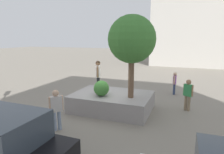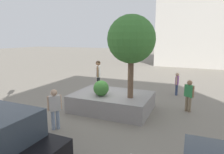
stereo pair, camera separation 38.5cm
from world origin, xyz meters
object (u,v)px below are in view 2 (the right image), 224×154
(skateboard, at_px, (99,91))
(passerby_with_bag, at_px, (189,94))
(planter_ledge, at_px, (112,102))
(skateboarder, at_px, (98,74))
(pedestrian_crossing, at_px, (55,107))
(bystander_watching, at_px, (177,82))
(plaza_tree, at_px, (131,40))

(skateboard, height_order, passerby_with_bag, passerby_with_bag)
(planter_ledge, xyz_separation_m, skateboarder, (0.78, 0.04, 1.47))
(pedestrian_crossing, height_order, bystander_watching, pedestrian_crossing)
(planter_ledge, height_order, passerby_with_bag, passerby_with_bag)
(passerby_with_bag, bearing_deg, bystander_watching, -73.80)
(skateboarder, height_order, bystander_watching, skateboarder)
(plaza_tree, distance_m, bystander_watching, 5.69)
(planter_ledge, distance_m, skateboarder, 1.67)
(pedestrian_crossing, distance_m, passerby_with_bag, 6.68)
(skateboarder, distance_m, passerby_with_bag, 4.83)
(skateboard, bearing_deg, bystander_watching, -130.19)
(skateboard, xyz_separation_m, bystander_watching, (-3.67, -4.34, -0.07))
(planter_ledge, xyz_separation_m, pedestrian_crossing, (1.27, 3.08, 0.56))
(skateboard, xyz_separation_m, pedestrian_crossing, (0.50, 3.04, 0.05))
(skateboarder, bearing_deg, passerby_with_bag, -163.33)
(plaza_tree, xyz_separation_m, skateboarder, (1.89, -0.25, -1.80))
(skateboarder, relative_size, bystander_watching, 1.08)
(planter_ledge, bearing_deg, skateboard, 2.72)
(plaza_tree, relative_size, skateboard, 5.07)
(skateboard, height_order, bystander_watching, bystander_watching)
(plaza_tree, bearing_deg, skateboarder, -7.69)
(planter_ledge, relative_size, passerby_with_bag, 2.42)
(plaza_tree, bearing_deg, bystander_watching, -111.21)
(passerby_with_bag, bearing_deg, pedestrian_crossing, 41.15)
(skateboarder, distance_m, bystander_watching, 5.78)
(planter_ledge, bearing_deg, pedestrian_crossing, 67.49)
(pedestrian_crossing, distance_m, bystander_watching, 8.48)
(plaza_tree, distance_m, skateboarder, 2.62)
(pedestrian_crossing, relative_size, passerby_with_bag, 1.03)
(planter_ledge, xyz_separation_m, skateboard, (0.78, 0.04, 0.50))
(planter_ledge, height_order, pedestrian_crossing, pedestrian_crossing)
(plaza_tree, xyz_separation_m, skateboard, (1.89, -0.25, -2.77))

